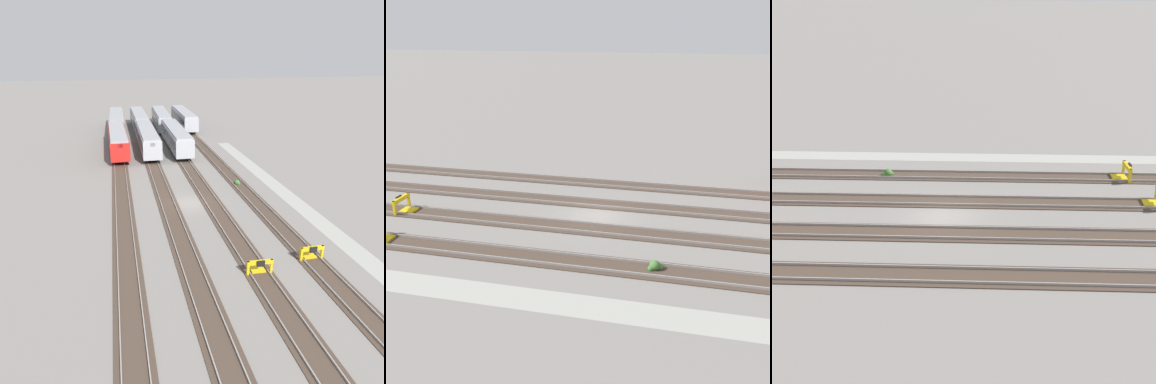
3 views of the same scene
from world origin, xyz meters
TOP-DOWN VIEW (x-y plane):
  - ground_plane at (0.00, 0.00)m, footprint 400.00×400.00m
  - service_walkway at (0.00, -11.50)m, footprint 54.00×2.00m
  - rail_track_nearest at (0.00, -7.19)m, footprint 90.00×2.24m
  - rail_track_near_inner at (0.00, -2.40)m, footprint 90.00×2.24m
  - rail_track_middle at (0.00, 2.40)m, footprint 90.00×2.24m
  - rail_track_far_inner at (0.00, 7.19)m, footprint 90.00×2.24m
  - bumper_stop_near_inner_track at (-14.53, -2.40)m, footprint 1.36×2.00m
  - weed_clump at (4.83, -7.00)m, footprint 0.92×0.70m

SIDE VIEW (x-z plane):
  - ground_plane at x=0.00m, z-range 0.00..0.00m
  - service_walkway at x=0.00m, z-range 0.00..0.01m
  - rail_track_nearest at x=0.00m, z-range -0.06..0.15m
  - rail_track_near_inner at x=0.00m, z-range -0.06..0.15m
  - rail_track_middle at x=0.00m, z-range -0.06..0.15m
  - rail_track_far_inner at x=0.00m, z-range -0.06..0.15m
  - weed_clump at x=4.83m, z-range -0.08..0.56m
  - bumper_stop_near_inner_track at x=-14.53m, z-range -0.10..1.12m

